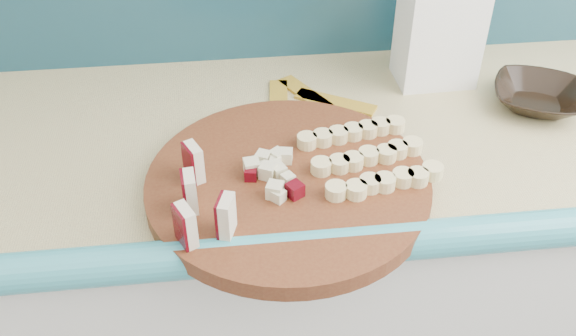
# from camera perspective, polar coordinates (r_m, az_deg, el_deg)

# --- Properties ---
(kitchen_counter) EXTENTS (2.20, 0.63, 0.91)m
(kitchen_counter) POSITION_cam_1_polar(r_m,az_deg,el_deg) (1.48, -5.81, -11.56)
(kitchen_counter) COLOR white
(kitchen_counter) RESTS_ON ground
(cutting_board) EXTENTS (0.54, 0.54, 0.03)m
(cutting_board) POSITION_cam_1_polar(r_m,az_deg,el_deg) (1.03, -0.00, -1.48)
(cutting_board) COLOR #4E2010
(cutting_board) RESTS_ON kitchen_counter
(apple_wedges) EXTENTS (0.08, 0.18, 0.06)m
(apple_wedges) POSITION_cam_1_polar(r_m,az_deg,el_deg) (0.94, -7.99, -2.66)
(apple_wedges) COLOR beige
(apple_wedges) RESTS_ON cutting_board
(apple_chunks) EXTENTS (0.07, 0.07, 0.02)m
(apple_chunks) POSITION_cam_1_polar(r_m,az_deg,el_deg) (1.01, -1.60, -0.70)
(apple_chunks) COLOR beige
(apple_chunks) RESTS_ON cutting_board
(banana_slices) EXTENTS (0.22, 0.20, 0.02)m
(banana_slices) POSITION_cam_1_polar(r_m,az_deg,el_deg) (1.06, 7.19, 1.03)
(banana_slices) COLOR beige
(banana_slices) RESTS_ON cutting_board
(brown_bowl) EXTENTS (0.22, 0.22, 0.04)m
(brown_bowl) POSITION_cam_1_polar(r_m,az_deg,el_deg) (1.32, 21.33, 5.92)
(brown_bowl) COLOR black
(brown_bowl) RESTS_ON kitchen_counter
(flour_bag) EXTENTS (0.15, 0.11, 0.26)m
(flour_bag) POSITION_cam_1_polar(r_m,az_deg,el_deg) (1.30, 13.42, 12.60)
(flour_bag) COLOR white
(flour_bag) RESTS_ON kitchen_counter
(banana_peel) EXTENTS (0.21, 0.18, 0.01)m
(banana_peel) POSITION_cam_1_polar(r_m,az_deg,el_deg) (1.25, 1.73, 6.06)
(banana_peel) COLOR gold
(banana_peel) RESTS_ON kitchen_counter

